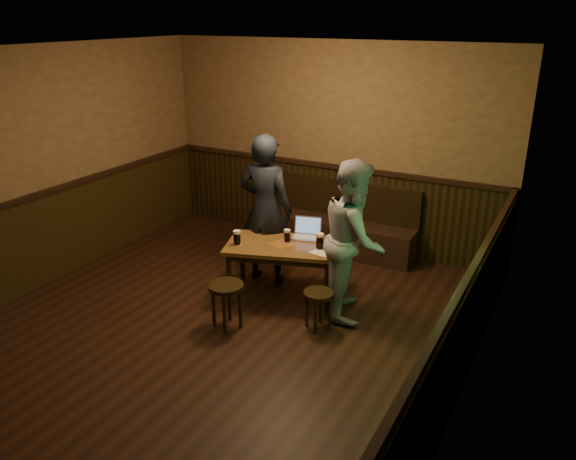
{
  "coord_description": "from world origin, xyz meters",
  "views": [
    {
      "loc": [
        3.11,
        -3.98,
        3.13
      ],
      "look_at": [
        0.39,
        1.05,
        0.9
      ],
      "focal_mm": 35.0,
      "sensor_mm": 36.0,
      "label": 1
    }
  ],
  "objects_px": {
    "stool_right": "(318,299)",
    "pint_mid": "(287,236)",
    "stool_left": "(226,293)",
    "pub_table": "(282,251)",
    "person_grey": "(354,239)",
    "pint_right": "(320,241)",
    "person_suit": "(266,209)",
    "laptop": "(307,232)",
    "bench": "(338,229)",
    "pint_left": "(237,238)"
  },
  "relations": [
    {
      "from": "bench",
      "to": "pint_mid",
      "type": "distance_m",
      "value": 1.58
    },
    {
      "from": "pub_table",
      "to": "stool_right",
      "type": "distance_m",
      "value": 0.84
    },
    {
      "from": "pint_left",
      "to": "person_suit",
      "type": "distance_m",
      "value": 0.61
    },
    {
      "from": "bench",
      "to": "laptop",
      "type": "bearing_deg",
      "value": -83.28
    },
    {
      "from": "pub_table",
      "to": "pint_left",
      "type": "height_order",
      "value": "pint_left"
    },
    {
      "from": "stool_left",
      "to": "laptop",
      "type": "height_order",
      "value": "laptop"
    },
    {
      "from": "stool_left",
      "to": "laptop",
      "type": "bearing_deg",
      "value": 74.54
    },
    {
      "from": "bench",
      "to": "pint_left",
      "type": "distance_m",
      "value": 1.96
    },
    {
      "from": "bench",
      "to": "person_suit",
      "type": "relative_size",
      "value": 1.2
    },
    {
      "from": "stool_right",
      "to": "bench",
      "type": "bearing_deg",
      "value": 108.28
    },
    {
      "from": "pub_table",
      "to": "person_suit",
      "type": "xyz_separation_m",
      "value": [
        -0.4,
        0.33,
        0.34
      ]
    },
    {
      "from": "pint_left",
      "to": "laptop",
      "type": "xyz_separation_m",
      "value": [
        0.59,
        0.59,
        -0.03
      ]
    },
    {
      "from": "stool_right",
      "to": "stool_left",
      "type": "bearing_deg",
      "value": -152.95
    },
    {
      "from": "pub_table",
      "to": "pint_right",
      "type": "height_order",
      "value": "pint_right"
    },
    {
      "from": "pint_mid",
      "to": "laptop",
      "type": "relative_size",
      "value": 0.41
    },
    {
      "from": "pint_right",
      "to": "pint_mid",
      "type": "bearing_deg",
      "value": -178.76
    },
    {
      "from": "bench",
      "to": "person_suit",
      "type": "xyz_separation_m",
      "value": [
        -0.4,
        -1.27,
        0.61
      ]
    },
    {
      "from": "person_suit",
      "to": "pint_right",
      "type": "bearing_deg",
      "value": 159.65
    },
    {
      "from": "pub_table",
      "to": "pint_left",
      "type": "relative_size",
      "value": 8.27
    },
    {
      "from": "pint_mid",
      "to": "person_grey",
      "type": "height_order",
      "value": "person_grey"
    },
    {
      "from": "bench",
      "to": "pint_mid",
      "type": "height_order",
      "value": "bench"
    },
    {
      "from": "stool_right",
      "to": "pint_right",
      "type": "bearing_deg",
      "value": 114.84
    },
    {
      "from": "pub_table",
      "to": "pint_mid",
      "type": "distance_m",
      "value": 0.18
    },
    {
      "from": "pint_right",
      "to": "laptop",
      "type": "height_order",
      "value": "laptop"
    },
    {
      "from": "pint_left",
      "to": "stool_right",
      "type": "bearing_deg",
      "value": -9.03
    },
    {
      "from": "pint_right",
      "to": "person_suit",
      "type": "distance_m",
      "value": 0.88
    },
    {
      "from": "pub_table",
      "to": "pint_mid",
      "type": "height_order",
      "value": "pint_mid"
    },
    {
      "from": "stool_left",
      "to": "pub_table",
      "type": "bearing_deg",
      "value": 78.18
    },
    {
      "from": "person_suit",
      "to": "stool_left",
      "type": "bearing_deg",
      "value": 96.04
    },
    {
      "from": "pint_left",
      "to": "pint_mid",
      "type": "height_order",
      "value": "pint_left"
    },
    {
      "from": "pint_left",
      "to": "laptop",
      "type": "distance_m",
      "value": 0.83
    },
    {
      "from": "pint_mid",
      "to": "laptop",
      "type": "distance_m",
      "value": 0.28
    },
    {
      "from": "pub_table",
      "to": "pint_left",
      "type": "bearing_deg",
      "value": -167.84
    },
    {
      "from": "bench",
      "to": "stool_right",
      "type": "distance_m",
      "value": 2.14
    },
    {
      "from": "pub_table",
      "to": "person_grey",
      "type": "xyz_separation_m",
      "value": [
        0.84,
        0.08,
        0.29
      ]
    },
    {
      "from": "stool_left",
      "to": "pint_right",
      "type": "height_order",
      "value": "pint_right"
    },
    {
      "from": "person_grey",
      "to": "stool_right",
      "type": "bearing_deg",
      "value": 140.99
    },
    {
      "from": "person_grey",
      "to": "laptop",
      "type": "bearing_deg",
      "value": 48.83
    },
    {
      "from": "pub_table",
      "to": "pint_right",
      "type": "distance_m",
      "value": 0.47
    },
    {
      "from": "pint_right",
      "to": "person_grey",
      "type": "xyz_separation_m",
      "value": [
        0.41,
        -0.01,
        0.11
      ]
    },
    {
      "from": "bench",
      "to": "stool_left",
      "type": "xyz_separation_m",
      "value": [
        -0.18,
        -2.47,
        0.09
      ]
    },
    {
      "from": "laptop",
      "to": "pint_left",
      "type": "bearing_deg",
      "value": -149.89
    },
    {
      "from": "stool_right",
      "to": "pint_mid",
      "type": "relative_size",
      "value": 2.79
    },
    {
      "from": "pint_left",
      "to": "pint_mid",
      "type": "xyz_separation_m",
      "value": [
        0.46,
        0.34,
        -0.01
      ]
    },
    {
      "from": "pint_left",
      "to": "laptop",
      "type": "height_order",
      "value": "laptop"
    },
    {
      "from": "stool_left",
      "to": "person_grey",
      "type": "bearing_deg",
      "value": 42.85
    },
    {
      "from": "pub_table",
      "to": "pint_mid",
      "type": "bearing_deg",
      "value": 56.22
    },
    {
      "from": "pint_mid",
      "to": "person_grey",
      "type": "distance_m",
      "value": 0.83
    },
    {
      "from": "bench",
      "to": "pint_right",
      "type": "xyz_separation_m",
      "value": [
        0.43,
        -1.51,
        0.45
      ]
    },
    {
      "from": "stool_left",
      "to": "person_suit",
      "type": "relative_size",
      "value": 0.27
    }
  ]
}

